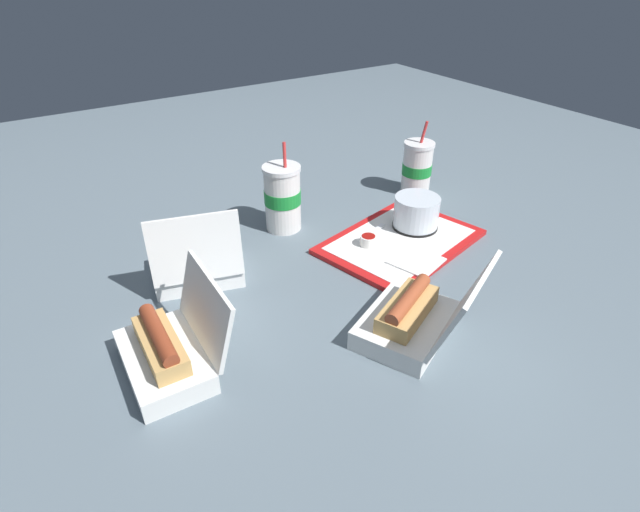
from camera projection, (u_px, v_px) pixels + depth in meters
ground_plane at (314, 276)px, 1.10m from camera, size 3.20×3.20×0.00m
food_tray at (401, 242)px, 1.20m from camera, size 0.42×0.34×0.01m
cake_container at (416, 213)px, 1.23m from camera, size 0.11×0.11×0.08m
ketchup_cup at (368, 240)px, 1.17m from camera, size 0.04×0.04×0.02m
napkin_stack at (416, 261)px, 1.12m from camera, size 0.12×0.12×0.00m
plastic_fork at (372, 233)px, 1.22m from camera, size 0.11×0.05×0.00m
clamshell_hotdog_corner at (413, 318)px, 0.91m from camera, size 0.26×0.26×0.17m
clamshell_sandwich_left at (197, 261)px, 1.06m from camera, size 0.21×0.19×0.18m
clamshell_hotdog_center at (168, 350)px, 0.84m from camera, size 0.17×0.20×0.16m
soda_cup_back at (417, 168)px, 1.42m from camera, size 0.09×0.09×0.21m
soda_cup_right at (283, 198)px, 1.23m from camera, size 0.09×0.09×0.23m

